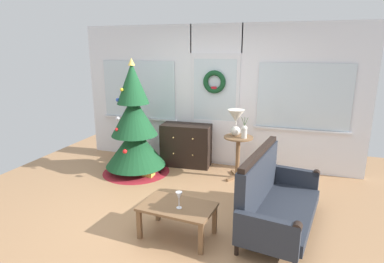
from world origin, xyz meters
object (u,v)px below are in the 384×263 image
(dresser_cabinet, at_px, (186,145))
(christmas_tree, at_px, (135,132))
(coffee_table, at_px, (177,210))
(settee_sofa, at_px, (273,198))
(table_lamp, at_px, (236,119))
(flower_vase, at_px, (244,131))
(gift_box, at_px, (148,172))
(side_table, at_px, (238,149))
(wine_glass, at_px, (179,196))

(dresser_cabinet, bearing_deg, christmas_tree, -140.78)
(christmas_tree, relative_size, coffee_table, 2.25)
(settee_sofa, distance_m, table_lamp, 1.73)
(christmas_tree, height_order, flower_vase, christmas_tree)
(flower_vase, bearing_deg, gift_box, -165.60)
(coffee_table, xyz_separation_m, gift_box, (-1.09, 1.49, -0.24))
(settee_sofa, xyz_separation_m, flower_vase, (-0.57, 1.33, 0.46))
(side_table, bearing_deg, dresser_cabinet, 163.19)
(coffee_table, bearing_deg, flower_vase, 76.49)
(dresser_cabinet, relative_size, wine_glass, 4.74)
(settee_sofa, relative_size, wine_glass, 8.59)
(dresser_cabinet, distance_m, settee_sofa, 2.40)
(settee_sofa, xyz_separation_m, side_table, (-0.67, 1.39, 0.13))
(settee_sofa, bearing_deg, table_lamp, 117.13)
(settee_sofa, distance_m, side_table, 1.55)
(wine_glass, bearing_deg, coffee_table, 129.22)
(christmas_tree, bearing_deg, settee_sofa, -24.41)
(christmas_tree, height_order, table_lamp, christmas_tree)
(christmas_tree, xyz_separation_m, gift_box, (0.31, -0.16, -0.64))
(wine_glass, bearing_deg, christmas_tree, 130.30)
(dresser_cabinet, relative_size, table_lamp, 2.10)
(dresser_cabinet, relative_size, side_table, 1.28)
(christmas_tree, xyz_separation_m, side_table, (1.75, 0.29, -0.23))
(christmas_tree, xyz_separation_m, wine_glass, (1.44, -1.70, -0.21))
(wine_glass, bearing_deg, dresser_cabinet, 107.08)
(wine_glass, distance_m, gift_box, 1.95)
(christmas_tree, relative_size, dresser_cabinet, 2.14)
(dresser_cabinet, relative_size, settee_sofa, 0.55)
(side_table, bearing_deg, table_lamp, 146.31)
(christmas_tree, bearing_deg, gift_box, -27.65)
(settee_sofa, relative_size, table_lamp, 3.81)
(dresser_cabinet, height_order, side_table, dresser_cabinet)
(settee_sofa, height_order, coffee_table, settee_sofa)
(settee_sofa, distance_m, coffee_table, 1.17)
(wine_glass, relative_size, gift_box, 1.06)
(dresser_cabinet, bearing_deg, coffee_table, -73.49)
(wine_glass, bearing_deg, table_lamp, 82.90)
(table_lamp, relative_size, wine_glass, 2.26)
(flower_vase, distance_m, wine_glass, 2.00)
(dresser_cabinet, xyz_separation_m, side_table, (1.02, -0.31, 0.12))
(wine_glass, bearing_deg, side_table, 81.06)
(side_table, distance_m, table_lamp, 0.50)
(dresser_cabinet, xyz_separation_m, coffee_table, (0.67, -2.25, -0.06))
(gift_box, bearing_deg, table_lamp, 19.74)
(table_lamp, bearing_deg, settee_sofa, -62.87)
(dresser_cabinet, xyz_separation_m, table_lamp, (0.96, -0.27, 0.62))
(christmas_tree, bearing_deg, table_lamp, 11.08)
(christmas_tree, height_order, wine_glass, christmas_tree)
(settee_sofa, xyz_separation_m, coffee_table, (-1.03, -0.55, -0.05))
(side_table, relative_size, flower_vase, 2.06)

